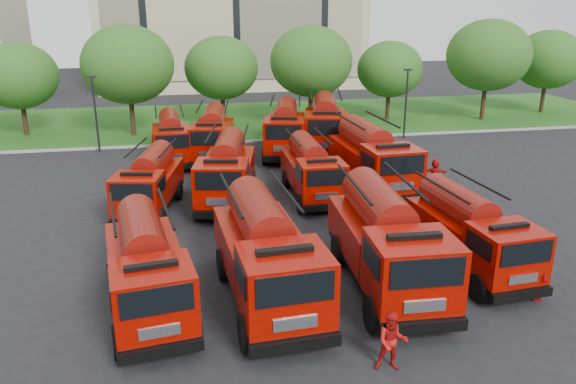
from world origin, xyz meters
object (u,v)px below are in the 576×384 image
object	(u,v)px
fire_truck_7	(372,157)
firefighter_5	(434,187)
fire_truck_2	(386,241)
fire_truck_9	(213,135)
fire_truck_5	(227,171)
fire_truck_6	(312,169)
fire_truck_3	(470,232)
firefighter_2	(534,299)
fire_truck_10	(285,129)
firefighter_4	(247,230)
fire_truck_4	(150,182)
fire_truck_0	(147,267)
firefighter_1	(390,369)
fire_truck_1	(266,254)
fire_truck_11	(325,125)
fire_truck_8	(171,138)
firefighter_3	(471,236)
firefighter_0	(395,318)

from	to	relation	value
fire_truck_7	firefighter_5	distance (m)	3.94
fire_truck_7	fire_truck_2	bearing A→B (deg)	-109.48
fire_truck_9	fire_truck_7	bearing A→B (deg)	-35.81
fire_truck_5	fire_truck_6	distance (m)	4.39
fire_truck_3	firefighter_2	distance (m)	3.29
fire_truck_10	firefighter_4	world-z (taller)	fire_truck_10
fire_truck_4	fire_truck_0	bearing A→B (deg)	-76.62
firefighter_4	firefighter_1	bearing A→B (deg)	141.97
fire_truck_1	fire_truck_10	size ratio (longest dim) A/B	1.01
fire_truck_11	fire_truck_1	bearing A→B (deg)	-97.03
fire_truck_5	fire_truck_8	world-z (taller)	fire_truck_5
fire_truck_8	firefighter_3	distance (m)	19.77
fire_truck_6	fire_truck_9	distance (m)	9.61
firefighter_0	fire_truck_3	bearing A→B (deg)	11.94
fire_truck_7	firefighter_2	xyz separation A→B (m)	(1.65, -12.65, -1.76)
firefighter_5	fire_truck_8	bearing A→B (deg)	-12.88
fire_truck_9	firefighter_0	size ratio (longest dim) A/B	4.39
fire_truck_10	firefighter_1	world-z (taller)	fire_truck_10
fire_truck_7	firefighter_2	distance (m)	12.87
fire_truck_8	fire_truck_11	xyz separation A→B (m)	(10.28, 0.72, 0.32)
fire_truck_10	fire_truck_6	bearing A→B (deg)	-79.42
fire_truck_3	firefighter_5	size ratio (longest dim) A/B	4.20
fire_truck_0	firefighter_1	distance (m)	8.30
fire_truck_11	firefighter_5	xyz separation A→B (m)	(3.99, -8.82, -1.81)
fire_truck_5	fire_truck_8	bearing A→B (deg)	119.60
fire_truck_3	fire_truck_5	world-z (taller)	fire_truck_5
firefighter_3	firefighter_5	bearing A→B (deg)	-130.00
fire_truck_3	firefighter_4	world-z (taller)	fire_truck_3
fire_truck_1	fire_truck_7	xyz separation A→B (m)	(7.46, 10.95, 0.01)
fire_truck_8	firefighter_5	size ratio (longest dim) A/B	4.16
fire_truck_1	fire_truck_6	distance (m)	10.96
fire_truck_4	firefighter_3	size ratio (longest dim) A/B	4.05
fire_truck_7	firefighter_0	distance (m)	13.52
fire_truck_6	fire_truck_7	xyz separation A→B (m)	(3.54, 0.73, 0.28)
firefighter_4	firefighter_5	xyz separation A→B (m)	(10.89, 4.24, 0.00)
firefighter_3	fire_truck_0	bearing A→B (deg)	-13.90
fire_truck_6	firefighter_2	size ratio (longest dim) A/B	3.41
fire_truck_9	firefighter_1	size ratio (longest dim) A/B	4.06
fire_truck_6	firefighter_4	distance (m)	5.72
fire_truck_6	fire_truck_0	bearing A→B (deg)	-127.57
fire_truck_8	firefighter_5	bearing A→B (deg)	-32.28
fire_truck_3	firefighter_5	world-z (taller)	fire_truck_3
fire_truck_3	fire_truck_0	bearing A→B (deg)	179.82
fire_truck_6	firefighter_0	xyz separation A→B (m)	(-0.00, -12.21, -1.48)
fire_truck_8	firefighter_2	bearing A→B (deg)	-61.24
fire_truck_10	fire_truck_11	xyz separation A→B (m)	(2.78, 0.22, 0.13)
fire_truck_9	firefighter_5	size ratio (longest dim) A/B	4.55
fire_truck_2	fire_truck_4	size ratio (longest dim) A/B	1.18
fire_truck_0	fire_truck_9	distance (m)	18.89
fire_truck_11	firefighter_2	xyz separation A→B (m)	(2.14, -21.02, -1.81)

